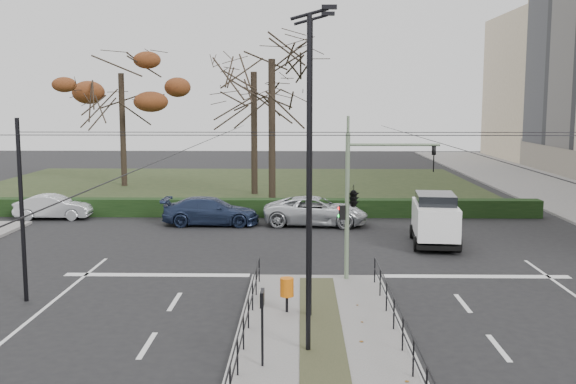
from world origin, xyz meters
name	(u,v)px	position (x,y,z in m)	size (l,w,h in m)	color
ground	(320,322)	(0.00, 0.00, 0.00)	(140.00, 140.00, 0.00)	black
median_island	(323,351)	(0.00, -2.50, 0.07)	(4.40, 15.00, 0.14)	#625F5D
park	(230,186)	(-6.00, 32.00, 0.05)	(38.00, 26.00, 0.10)	#232F17
hedge	(206,207)	(-6.00, 18.60, 0.50)	(38.00, 1.00, 1.00)	black
median_railing	(323,319)	(0.00, -2.60, 0.98)	(4.14, 13.24, 0.92)	black
catenary	(319,201)	(0.00, 1.62, 3.42)	(20.00, 34.00, 6.00)	black
traffic_light	(356,195)	(1.39, 4.50, 3.20)	(3.58, 2.05, 5.26)	slate
litter_bin	(287,288)	(-0.99, 0.56, 0.90)	(0.41, 0.41, 1.06)	black
info_panel	(262,307)	(-1.50, -3.67, 1.62)	(0.11, 0.49, 1.88)	black
streetlamp_median_near	(310,180)	(-0.36, -2.61, 4.55)	(0.73, 0.15, 8.68)	black
streetlamp_median_far	(311,166)	(-0.29, 0.22, 4.66)	(0.74, 0.15, 8.88)	black
parked_car_second	(54,207)	(-14.36, 17.51, 0.68)	(1.44, 4.12, 1.36)	#B5B8BD
parked_car_third	(211,211)	(-5.34, 15.86, 0.74)	(2.07, 5.10, 1.48)	#1E2A47
parked_car_fourth	(316,211)	(0.24, 15.91, 0.76)	(2.52, 5.46, 1.52)	#B5B8BD
white_van	(435,218)	(5.54, 11.04, 1.24)	(2.38, 4.57, 2.37)	white
rust_tree	(121,73)	(-14.14, 31.81, 8.61)	(8.72, 8.72, 11.21)	black
bare_tree_center	(254,81)	(-3.82, 27.43, 7.91)	(6.78, 6.78, 11.21)	black
bare_tree_near	(272,70)	(-2.40, 23.33, 8.48)	(6.09, 6.09, 12.02)	black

